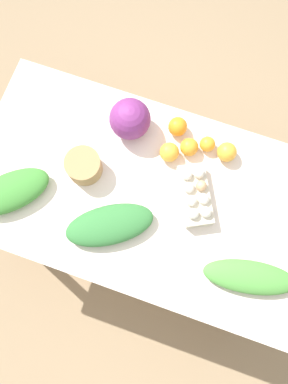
{
  "coord_description": "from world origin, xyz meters",
  "views": [
    {
      "loc": [
        -0.11,
        0.32,
        2.28
      ],
      "look_at": [
        0.0,
        0.0,
        0.79
      ],
      "focal_mm": 35.0,
      "sensor_mm": 36.0,
      "label": 1
    }
  ],
  "objects_px": {
    "greens_bunch_chard": "(250,277)",
    "orange_1": "(178,127)",
    "egg_carton": "(195,195)",
    "orange_3": "(227,152)",
    "cabbage_purple": "(130,119)",
    "orange_0": "(207,144)",
    "orange_4": "(169,152)",
    "paper_bag": "(84,166)",
    "greens_bunch_kale": "(10,192)",
    "greens_bunch_dandelion": "(110,225)",
    "orange_2": "(189,147)"
  },
  "relations": [
    {
      "from": "greens_bunch_chard",
      "to": "orange_1",
      "type": "distance_m",
      "value": 0.67
    },
    {
      "from": "orange_0",
      "to": "orange_1",
      "type": "xyz_separation_m",
      "value": [
        0.14,
        -0.03,
        0.01
      ]
    },
    {
      "from": "orange_1",
      "to": "orange_2",
      "type": "xyz_separation_m",
      "value": [
        -0.07,
        0.07,
        -0.0
      ]
    },
    {
      "from": "greens_bunch_chard",
      "to": "orange_2",
      "type": "distance_m",
      "value": 0.57
    },
    {
      "from": "orange_3",
      "to": "greens_bunch_dandelion",
      "type": "bearing_deg",
      "value": 51.51
    },
    {
      "from": "orange_1",
      "to": "orange_4",
      "type": "relative_size",
      "value": 1.0
    },
    {
      "from": "cabbage_purple",
      "to": "orange_1",
      "type": "xyz_separation_m",
      "value": [
        -0.19,
        -0.05,
        -0.05
      ]
    },
    {
      "from": "greens_bunch_kale",
      "to": "orange_3",
      "type": "xyz_separation_m",
      "value": [
        -0.78,
        -0.45,
        0.0
      ]
    },
    {
      "from": "egg_carton",
      "to": "greens_bunch_chard",
      "type": "height_order",
      "value": "egg_carton"
    },
    {
      "from": "greens_bunch_dandelion",
      "to": "greens_bunch_kale",
      "type": "distance_m",
      "value": 0.43
    },
    {
      "from": "egg_carton",
      "to": "orange_1",
      "type": "bearing_deg",
      "value": 4.61
    },
    {
      "from": "greens_bunch_dandelion",
      "to": "orange_3",
      "type": "height_order",
      "value": "orange_3"
    },
    {
      "from": "egg_carton",
      "to": "greens_bunch_chard",
      "type": "xyz_separation_m",
      "value": [
        -0.3,
        0.24,
        -0.01
      ]
    },
    {
      "from": "paper_bag",
      "to": "greens_bunch_kale",
      "type": "bearing_deg",
      "value": 39.14
    },
    {
      "from": "cabbage_purple",
      "to": "orange_0",
      "type": "relative_size",
      "value": 2.63
    },
    {
      "from": "orange_0",
      "to": "paper_bag",
      "type": "bearing_deg",
      "value": 30.24
    },
    {
      "from": "orange_0",
      "to": "greens_bunch_kale",
      "type": "bearing_deg",
      "value": 33.58
    },
    {
      "from": "egg_carton",
      "to": "greens_bunch_kale",
      "type": "distance_m",
      "value": 0.75
    },
    {
      "from": "paper_bag",
      "to": "orange_1",
      "type": "bearing_deg",
      "value": -136.56
    },
    {
      "from": "greens_bunch_dandelion",
      "to": "orange_1",
      "type": "height_order",
      "value": "orange_1"
    },
    {
      "from": "egg_carton",
      "to": "orange_3",
      "type": "relative_size",
      "value": 3.35
    },
    {
      "from": "egg_carton",
      "to": "greens_bunch_chard",
      "type": "relative_size",
      "value": 0.75
    },
    {
      "from": "egg_carton",
      "to": "orange_0",
      "type": "xyz_separation_m",
      "value": [
        0.02,
        -0.23,
        -0.01
      ]
    },
    {
      "from": "egg_carton",
      "to": "orange_2",
      "type": "relative_size",
      "value": 3.6
    },
    {
      "from": "egg_carton",
      "to": "orange_2",
      "type": "xyz_separation_m",
      "value": [
        0.08,
        -0.19,
        -0.0
      ]
    },
    {
      "from": "orange_0",
      "to": "orange_2",
      "type": "xyz_separation_m",
      "value": [
        0.07,
        0.04,
        0.01
      ]
    },
    {
      "from": "greens_bunch_dandelion",
      "to": "orange_2",
      "type": "relative_size",
      "value": 4.66
    },
    {
      "from": "greens_bunch_dandelion",
      "to": "orange_1",
      "type": "bearing_deg",
      "value": -104.59
    },
    {
      "from": "orange_0",
      "to": "greens_bunch_chard",
      "type": "bearing_deg",
      "value": 123.95
    },
    {
      "from": "paper_bag",
      "to": "orange_3",
      "type": "distance_m",
      "value": 0.59
    },
    {
      "from": "paper_bag",
      "to": "orange_1",
      "type": "relative_size",
      "value": 1.81
    },
    {
      "from": "orange_0",
      "to": "orange_1",
      "type": "height_order",
      "value": "orange_1"
    },
    {
      "from": "orange_1",
      "to": "orange_2",
      "type": "distance_m",
      "value": 0.1
    },
    {
      "from": "orange_4",
      "to": "egg_carton",
      "type": "bearing_deg",
      "value": 138.58
    },
    {
      "from": "greens_bunch_dandelion",
      "to": "greens_bunch_chard",
      "type": "xyz_separation_m",
      "value": [
        -0.58,
        0.01,
        -0.01
      ]
    },
    {
      "from": "orange_1",
      "to": "orange_2",
      "type": "height_order",
      "value": "orange_1"
    },
    {
      "from": "greens_bunch_chard",
      "to": "orange_4",
      "type": "distance_m",
      "value": 0.59
    },
    {
      "from": "cabbage_purple",
      "to": "orange_2",
      "type": "height_order",
      "value": "cabbage_purple"
    },
    {
      "from": "paper_bag",
      "to": "orange_1",
      "type": "distance_m",
      "value": 0.42
    },
    {
      "from": "greens_bunch_chard",
      "to": "orange_1",
      "type": "bearing_deg",
      "value": -47.47
    },
    {
      "from": "egg_carton",
      "to": "greens_bunch_chard",
      "type": "bearing_deg",
      "value": -155.83
    },
    {
      "from": "cabbage_purple",
      "to": "egg_carton",
      "type": "relative_size",
      "value": 0.63
    },
    {
      "from": "paper_bag",
      "to": "greens_bunch_kale",
      "type": "relative_size",
      "value": 0.44
    },
    {
      "from": "cabbage_purple",
      "to": "greens_bunch_kale",
      "type": "xyz_separation_m",
      "value": [
        0.36,
        0.44,
        -0.05
      ]
    },
    {
      "from": "orange_0",
      "to": "orange_4",
      "type": "height_order",
      "value": "orange_4"
    },
    {
      "from": "cabbage_purple",
      "to": "orange_2",
      "type": "xyz_separation_m",
      "value": [
        -0.27,
        0.02,
        -0.05
      ]
    },
    {
      "from": "orange_1",
      "to": "orange_4",
      "type": "xyz_separation_m",
      "value": [
        -0.0,
        0.12,
        0.0
      ]
    },
    {
      "from": "paper_bag",
      "to": "orange_0",
      "type": "bearing_deg",
      "value": -149.76
    },
    {
      "from": "paper_bag",
      "to": "orange_2",
      "type": "relative_size",
      "value": 1.92
    },
    {
      "from": "orange_1",
      "to": "orange_3",
      "type": "xyz_separation_m",
      "value": [
        -0.23,
        0.04,
        0.0
      ]
    }
  ]
}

